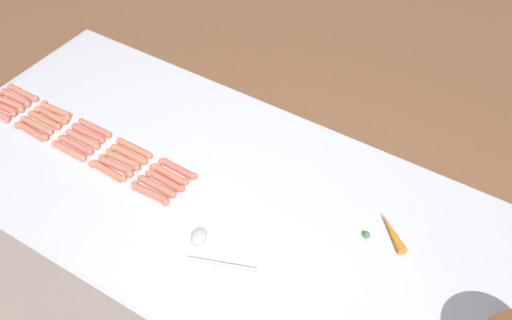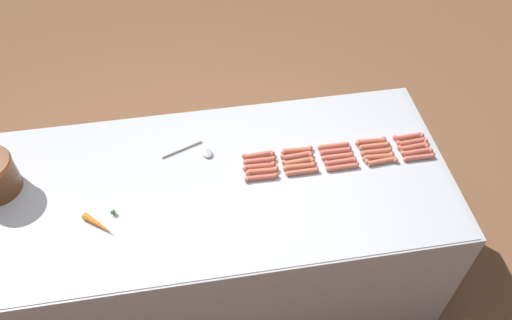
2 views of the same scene
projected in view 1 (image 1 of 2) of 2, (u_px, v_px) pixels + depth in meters
griddle_counter at (237, 279)px, 2.50m from camera, size 1.02×2.34×0.91m
hot_dog_0 at (23, 93)px, 2.57m from camera, size 0.03×0.17×0.03m
hot_dog_1 at (56, 110)px, 2.50m from camera, size 0.04×0.17×0.03m
hot_dog_2 at (95, 128)px, 2.42m from camera, size 0.03×0.17×0.03m
hot_dog_3 at (134, 148)px, 2.35m from camera, size 0.03×0.17×0.03m
hot_dog_4 at (178, 169)px, 2.27m from camera, size 0.03×0.17×0.03m
hot_dog_5 at (16, 98)px, 2.55m from camera, size 0.03×0.17×0.03m
hot_dog_6 at (51, 115)px, 2.48m from camera, size 0.03×0.17×0.03m
hot_dog_7 at (88, 133)px, 2.40m from camera, size 0.03×0.17×0.03m
hot_dog_8 at (129, 154)px, 2.32m from camera, size 0.03×0.17×0.03m
hot_dog_9 at (169, 174)px, 2.25m from camera, size 0.03×0.17×0.03m
hot_dog_10 at (10, 103)px, 2.53m from camera, size 0.04×0.17×0.03m
hot_dog_11 at (45, 120)px, 2.46m from camera, size 0.03×0.17×0.03m
hot_dog_12 at (83, 139)px, 2.38m from camera, size 0.03×0.17×0.03m
hot_dog_13 at (123, 159)px, 2.30m from camera, size 0.04×0.17×0.03m
hot_dog_14 at (165, 181)px, 2.23m from camera, size 0.03×0.17×0.03m
hot_dog_15 at (2, 107)px, 2.51m from camera, size 0.04×0.17×0.03m
hot_dog_16 at (37, 126)px, 2.43m from camera, size 0.03×0.17×0.03m
hot_dog_17 at (76, 145)px, 2.36m from camera, size 0.03×0.17×0.03m
hot_dog_18 at (116, 166)px, 2.28m from camera, size 0.03×0.17×0.03m
hot_dog_19 at (157, 186)px, 2.21m from camera, size 0.03×0.17×0.03m
hot_dog_21 at (31, 131)px, 2.41m from camera, size 0.04×0.17×0.03m
hot_dog_22 at (69, 151)px, 2.34m from camera, size 0.03×0.17×0.03m
hot_dog_23 at (107, 171)px, 2.26m from camera, size 0.03×0.17×0.03m
hot_dog_24 at (150, 193)px, 2.19m from camera, size 0.03×0.17×0.03m
serving_spoon at (206, 245)px, 2.04m from camera, size 0.13×0.26×0.02m
carrot at (390, 232)px, 2.07m from camera, size 0.14×0.15×0.03m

